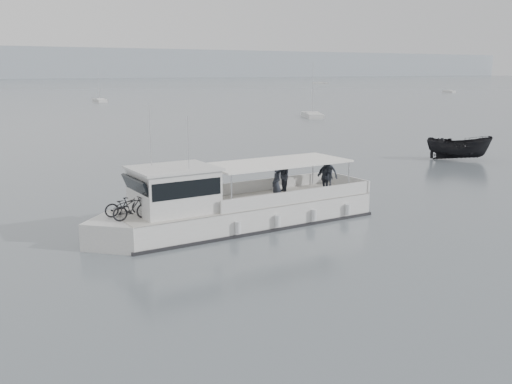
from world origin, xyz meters
TOP-DOWN VIEW (x-y plane):
  - ground at (0.00, 0.00)m, footprint 1400.00×1400.00m
  - tour_boat at (3.57, -2.30)m, footprint 14.83×3.99m
  - dark_motorboat at (30.71, 6.69)m, footprint 5.36×5.04m

SIDE VIEW (x-z plane):
  - ground at x=0.00m, z-range 0.00..0.00m
  - tour_boat at x=3.57m, z-range -2.08..4.12m
  - dark_motorboat at x=30.71m, z-range 0.00..2.07m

